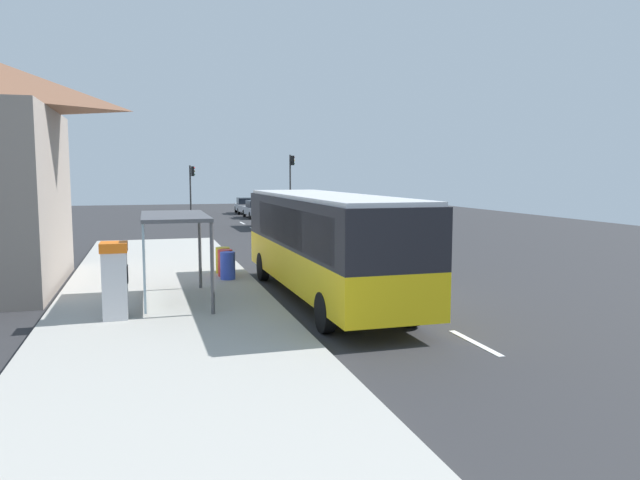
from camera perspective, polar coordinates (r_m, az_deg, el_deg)
ground_plane at (r=33.00m, az=-3.78°, el=-0.49°), size 56.00×92.00×0.04m
sidewalk_platform at (r=20.40m, az=-14.40°, el=-4.54°), size 6.20×30.00×0.18m
lane_stripe_seg_0 at (r=14.49m, az=14.26°, el=-9.27°), size 0.16×2.20×0.01m
lane_stripe_seg_1 at (r=18.86m, az=6.61°, el=-5.52°), size 0.16×2.20×0.01m
lane_stripe_seg_2 at (r=23.48m, az=1.94°, el=-3.15°), size 0.16×2.20×0.01m
lane_stripe_seg_3 at (r=28.23m, az=-1.16°, el=-1.56°), size 0.16×2.20×0.01m
lane_stripe_seg_4 at (r=33.05m, az=-3.36°, el=-0.43°), size 0.16×2.20×0.01m
lane_stripe_seg_5 at (r=37.92m, az=-5.00°, el=0.41°), size 0.16×2.20×0.01m
lane_stripe_seg_6 at (r=42.82m, az=-6.26°, el=1.06°), size 0.16×2.20×0.01m
lane_stripe_seg_7 at (r=47.74m, az=-7.26°, el=1.58°), size 0.16×2.20×0.01m
bus at (r=18.41m, az=0.40°, el=0.03°), size 2.66×11.04×3.21m
white_van at (r=43.29m, az=-3.78°, el=2.92°), size 2.06×5.21×2.30m
sedan_near at (r=53.11m, az=-5.92°, el=2.91°), size 1.91×4.43×1.52m
sedan_far at (r=59.03m, az=-6.94°, el=3.23°), size 2.02×4.49×1.52m
ticket_machine at (r=16.24m, az=-18.59°, el=-3.53°), size 0.66×0.76×1.94m
recycling_bin_blue at (r=21.41m, az=-8.61°, el=-2.38°), size 0.52×0.52×0.95m
recycling_bin_red at (r=22.09m, az=-8.84°, el=-2.11°), size 0.52×0.52×0.95m
recycling_bin_yellow at (r=22.78m, az=-9.05°, el=-1.87°), size 0.52×0.52×0.95m
traffic_light_near_side at (r=54.14m, az=-2.70°, el=5.99°), size 0.49×0.28×5.47m
traffic_light_far_side at (r=53.66m, az=-11.90°, el=5.24°), size 0.49×0.28×4.52m
bus_shelter at (r=17.82m, az=-14.41°, el=0.44°), size 1.80×4.00×2.50m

